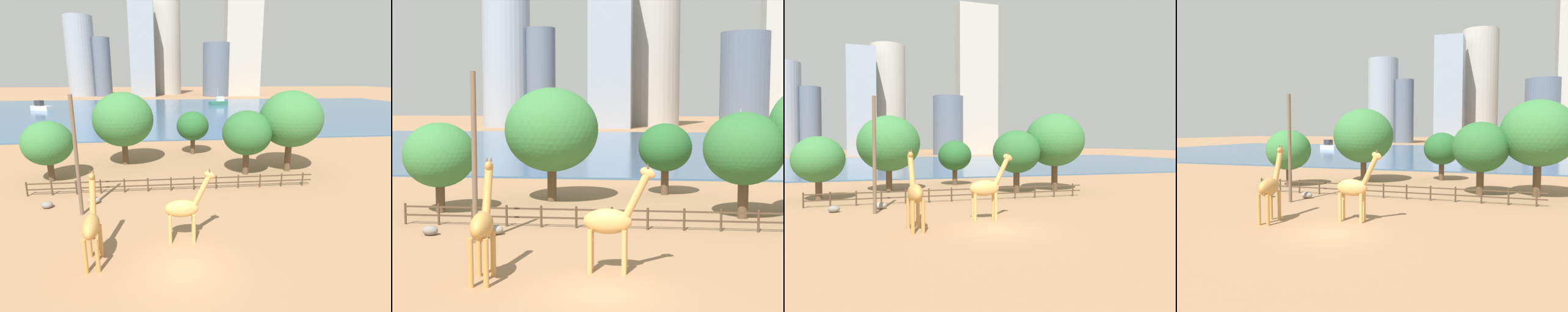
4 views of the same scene
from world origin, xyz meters
TOP-DOWN VIEW (x-y plane):
  - ground_plane at (0.00, 80.00)m, footprint 400.00×400.00m
  - harbor_water at (0.00, 77.00)m, footprint 180.00×86.00m
  - giraffe_tall at (-5.02, 1.28)m, footprint 1.05×3.25m
  - giraffe_companion at (0.23, 3.05)m, footprint 3.22×0.90m
  - utility_pole at (-7.31, 7.75)m, footprint 0.28×0.28m
  - boulder_near_fence at (-6.84, 9.79)m, footprint 1.00×0.76m
  - boulder_by_pole at (-10.38, 9.25)m, footprint 0.89×0.73m
  - enclosure_fence at (-0.17, 12.00)m, footprint 26.12×0.14m
  - tree_left_large at (-5.54, 21.35)m, footprint 6.96×6.96m
  - tree_center_broad at (-12.25, 16.00)m, footprint 4.83×4.83m
  - tree_right_tall at (2.94, 25.44)m, footprint 4.27×4.27m
  - tree_right_small at (7.73, 16.16)m, footprint 5.18×5.18m
  - boat_ferry at (18.78, 92.94)m, footprint 7.01×4.64m
  - boat_sailboat at (-37.24, 81.93)m, footprint 6.90×5.13m
  - skyline_tower_needle at (-30.40, 148.44)m, footprint 8.40×8.40m
  - skyline_tower_glass at (1.51, 164.06)m, footprint 16.54×16.54m
  - skyline_block_left at (-10.13, 147.90)m, footprint 11.73×15.30m
  - skyline_block_right at (-41.09, 150.81)m, footprint 14.00×14.00m
  - skyline_tower_short at (26.56, 143.72)m, footprint 13.62×13.62m

SIDE VIEW (x-z plane):
  - ground_plane at x=0.00m, z-range 0.00..0.00m
  - harbor_water at x=0.00m, z-range 0.00..0.20m
  - boulder_by_pole at x=-10.38m, z-range 0.00..0.55m
  - boulder_near_fence at x=-6.84m, z-range 0.00..0.57m
  - enclosure_fence at x=-0.17m, z-range 0.11..1.41m
  - boat_sailboat at x=-37.24m, z-range -0.26..2.62m
  - boat_ferry at x=18.78m, z-range -1.78..4.16m
  - giraffe_companion at x=0.23m, z-range -0.14..4.70m
  - giraffe_tall at x=-5.02m, z-range -0.16..4.91m
  - tree_right_tall at x=2.94m, z-range 0.92..6.65m
  - tree_center_broad at x=-12.25m, z-range 0.84..6.92m
  - tree_right_small at x=7.73m, z-range 1.05..7.87m
  - utility_pole at x=-7.31m, z-range 0.00..9.04m
  - tree_left_large at x=-5.54m, z-range 1.11..9.62m
  - skyline_tower_short at x=26.56m, z-range 0.00..25.93m
  - skyline_tower_needle at x=-30.40m, z-range 0.00..28.40m
  - skyline_block_right at x=-41.09m, z-range 0.00..38.42m
  - skyline_block_left at x=-10.13m, z-range 0.00..45.09m
  - skyline_tower_glass at x=1.51m, z-range 0.00..51.24m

